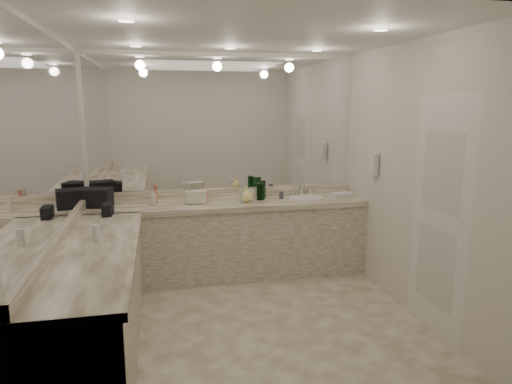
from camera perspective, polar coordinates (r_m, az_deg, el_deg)
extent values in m
plane|color=beige|center=(4.48, -0.91, -15.82)|extent=(3.20, 3.20, 0.00)
plane|color=white|center=(4.03, -1.03, 19.28)|extent=(3.20, 3.20, 0.00)
cube|color=silver|center=(5.52, -3.99, 3.50)|extent=(3.20, 0.02, 2.60)
cube|color=silver|center=(4.07, -23.66, -0.12)|extent=(0.02, 3.00, 2.60)
cube|color=silver|center=(4.63, 18.83, 1.49)|extent=(0.02, 3.00, 2.60)
cube|color=beige|center=(5.42, -3.41, -6.18)|extent=(3.20, 0.60, 0.84)
cube|color=#ECE2C8|center=(5.29, -3.45, -1.55)|extent=(3.20, 0.64, 0.06)
cube|color=beige|center=(3.99, -19.19, -13.27)|extent=(0.60, 2.40, 0.84)
cube|color=#ECE2C8|center=(3.83, -19.46, -7.11)|extent=(0.64, 2.42, 0.06)
cube|color=#ECE2C8|center=(5.56, -3.91, -0.10)|extent=(3.20, 0.04, 0.10)
cube|color=#ECE2C8|center=(4.14, -23.02, -4.86)|extent=(0.04, 3.00, 0.10)
cube|color=white|center=(5.47, -4.04, 8.43)|extent=(3.12, 0.01, 1.55)
cube|color=white|center=(4.01, -24.02, 6.56)|extent=(0.01, 2.92, 1.55)
cylinder|color=white|center=(5.52, 6.34, -0.81)|extent=(0.44, 0.44, 0.03)
cube|color=silver|center=(5.70, 5.69, 0.35)|extent=(0.24, 0.16, 0.14)
cube|color=white|center=(5.21, 14.52, 3.28)|extent=(0.06, 0.10, 0.24)
cube|color=white|center=(4.26, 21.89, -2.95)|extent=(0.02, 0.82, 2.10)
cube|color=black|center=(5.32, -19.59, -0.63)|extent=(0.41, 0.31, 0.21)
cube|color=black|center=(4.88, -18.04, -2.10)|extent=(0.10, 0.21, 0.11)
cube|color=beige|center=(5.23, -7.46, -0.68)|extent=(0.25, 0.16, 0.14)
cube|color=white|center=(5.70, 10.70, -0.30)|extent=(0.27, 0.20, 0.04)
cylinder|color=white|center=(3.99, -19.35, -4.89)|extent=(0.06, 0.06, 0.14)
imported|color=silver|center=(5.23, -12.76, -0.61)|extent=(0.08, 0.08, 0.18)
imported|color=silver|center=(5.23, -8.32, -0.35)|extent=(0.10, 0.10, 0.20)
imported|color=#FFF48B|center=(5.26, -1.29, -0.24)|extent=(0.17, 0.17, 0.19)
cylinder|color=#11481C|center=(5.36, 0.42, 0.06)|extent=(0.06, 0.06, 0.20)
cylinder|color=#11481C|center=(5.51, 0.86, 0.38)|extent=(0.07, 0.07, 0.21)
cylinder|color=#11481C|center=(5.38, 0.72, 0.05)|extent=(0.07, 0.07, 0.19)
cylinder|color=#E57F66|center=(5.26, -6.31, -0.59)|extent=(0.06, 0.06, 0.14)
cylinder|color=silver|center=(5.24, -1.79, -0.51)|extent=(0.05, 0.05, 0.15)
cylinder|color=white|center=(5.43, -0.87, -0.28)|extent=(0.05, 0.05, 0.11)
cylinder|color=#E57F66|center=(5.32, -12.44, -0.61)|extent=(0.05, 0.05, 0.14)
cylinder|color=#3F3F4C|center=(5.45, 3.19, -0.40)|extent=(0.05, 0.05, 0.09)
cylinder|color=white|center=(5.32, -0.62, -0.39)|extent=(0.06, 0.06, 0.14)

